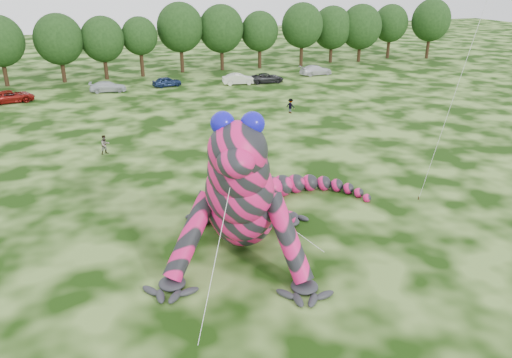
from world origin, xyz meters
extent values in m
plane|color=#16330A|center=(0.00, 0.00, 0.00)|extent=(240.00, 240.00, 0.00)
cylinder|color=silver|center=(14.00, 5.24, 9.22)|extent=(0.02, 0.02, 18.71)
cylinder|color=#382314|center=(12.95, 6.40, 0.12)|extent=(0.08, 0.08, 0.24)
imported|color=maroon|center=(-16.17, 46.41, 0.73)|extent=(5.61, 3.37, 1.46)
imported|color=#B7BDC1|center=(-4.72, 48.33, 0.68)|extent=(4.85, 2.39, 1.36)
imported|color=#132143|center=(3.17, 48.93, 0.67)|extent=(4.16, 2.25, 1.34)
imported|color=silver|center=(12.91, 46.88, 0.75)|extent=(4.73, 2.21, 1.50)
imported|color=black|center=(17.01, 46.65, 0.67)|extent=(4.87, 2.37, 1.33)
imported|color=silver|center=(26.06, 49.39, 0.74)|extent=(5.24, 2.49, 1.47)
imported|color=gray|center=(4.53, 16.77, 0.92)|extent=(1.75, 1.27, 1.83)
imported|color=gray|center=(-6.88, 23.55, 0.85)|extent=(1.01, 0.92, 1.69)
imported|color=gray|center=(13.63, 30.46, 0.82)|extent=(1.11, 1.22, 1.64)
camera|label=1|loc=(-8.46, -19.45, 14.82)|focal=35.00mm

